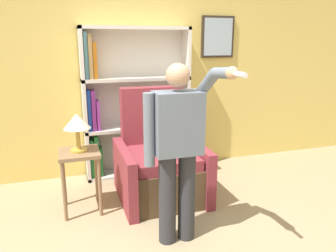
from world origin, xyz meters
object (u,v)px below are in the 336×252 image
Objects in this scene: table_lamp at (77,123)px; armchair at (159,165)px; bookcase at (128,104)px; person_standing at (178,146)px; side_table at (80,164)px.

armchair is at bearing 6.49° from table_lamp.
person_standing is at bearing -86.36° from bookcase.
bookcase is at bearing 105.31° from armchair.
bookcase reaches higher than side_table.
side_table is at bearing -63.43° from table_lamp.
person_standing is at bearing -46.37° from side_table.
person_standing is 2.40× the size of side_table.
armchair is 1.86× the size of side_table.
table_lamp is at bearing -128.82° from bookcase.
bookcase is at bearing 93.64° from person_standing.
bookcase is 4.90× the size of table_lamp.
person_standing is (0.10, -1.64, -0.07)m from bookcase.
side_table is at bearing -173.51° from armchair.
person_standing reaches higher than table_lamp.
table_lamp is at bearing 133.63° from person_standing.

